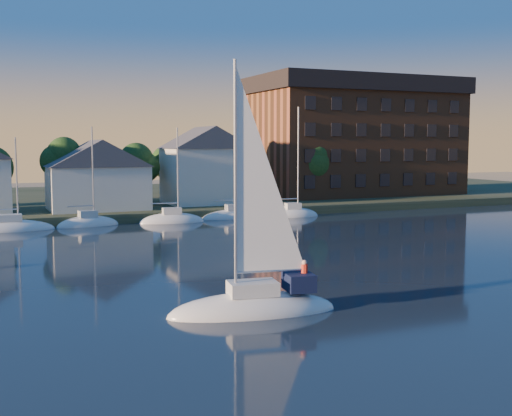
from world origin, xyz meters
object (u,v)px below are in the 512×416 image
condo_block (355,136)px  clubhouse_east (205,164)px  clubhouse_centre (97,174)px  hero_sailboat (255,302)px

condo_block → clubhouse_east: bearing=-167.1°
clubhouse_centre → hero_sailboat: 46.43m
condo_block → hero_sailboat: size_ratio=2.23×
clubhouse_east → hero_sailboat: bearing=-106.2°
clubhouse_centre → condo_block: size_ratio=0.37×
clubhouse_centre → condo_block: condo_block is taller
clubhouse_centre → clubhouse_east: (14.00, 2.00, 0.87)m
clubhouse_east → hero_sailboat: hero_sailboat is taller
clubhouse_centre → hero_sailboat: bearing=-90.0°
condo_block → hero_sailboat: condo_block is taller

